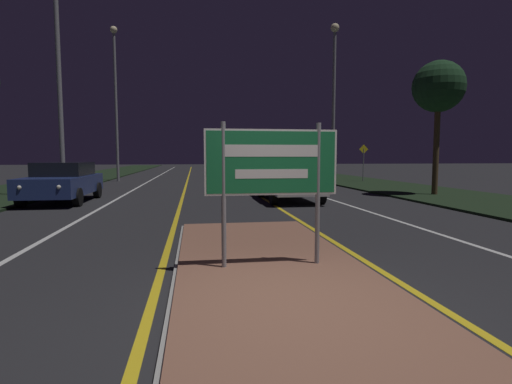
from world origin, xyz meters
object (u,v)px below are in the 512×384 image
car_approaching_0 (63,181)px  streetlight_left_near (57,34)px  streetlight_right_near (334,88)px  car_receding_2 (239,167)px  car_receding_1 (249,169)px  highway_sign (272,168)px  streetlight_left_far (116,89)px  car_receding_0 (289,181)px  warning_sign (363,159)px

car_approaching_0 → streetlight_left_near: bearing=106.2°
streetlight_right_near → car_receding_2: 15.62m
streetlight_right_near → car_approaching_0: streetlight_right_near is taller
streetlight_left_near → car_receding_1: streetlight_left_near is taller
streetlight_left_near → car_receding_2: 21.85m
highway_sign → car_receding_1: size_ratio=0.51×
highway_sign → car_approaching_0: size_ratio=0.46×
highway_sign → streetlight_left_near: (-6.31, 11.22, 4.91)m
streetlight_left_far → car_receding_2: size_ratio=2.20×
highway_sign → streetlight_left_near: bearing=119.4°
streetlight_left_far → car_receding_0: bearing=-56.8°
streetlight_left_near → streetlight_left_far: (0.03, 11.41, -0.25)m
highway_sign → streetlight_left_far: streetlight_left_far is taller
highway_sign → car_approaching_0: (-5.98, 10.07, -0.77)m
streetlight_left_near → streetlight_right_near: 13.70m
streetlight_right_near → car_approaching_0: 14.56m
streetlight_left_far → car_receding_0: (8.77, -13.39, -5.45)m
car_receding_1 → car_receding_0: bearing=-91.4°
car_receding_1 → car_approaching_0: car_approaching_0 is taller
streetlight_left_near → car_receding_0: size_ratio=2.37×
car_receding_1 → streetlight_left_far: bearing=-177.9°
car_receding_0 → streetlight_left_near: bearing=167.3°
car_receding_2 → car_approaching_0: bearing=-113.7°
warning_sign → car_receding_0: bearing=-126.9°
highway_sign → car_approaching_0: 11.74m
car_receding_0 → car_receding_2: 20.99m
highway_sign → streetlight_right_near: 17.55m
highway_sign → car_receding_2: (2.84, 30.22, -0.81)m
streetlight_left_near → warning_sign: bearing=25.5°
highway_sign → car_receding_0: size_ratio=0.48×
highway_sign → streetlight_left_far: 23.94m
highway_sign → car_receding_0: 9.59m
streetlight_right_near → warning_sign: bearing=44.0°
streetlight_left_far → car_receding_2: 13.07m
streetlight_left_near → streetlight_right_near: bearing=19.6°
car_receding_0 → car_receding_2: bearing=89.0°
streetlight_left_far → car_receding_1: 10.61m
streetlight_right_near → streetlight_left_far: bearing=152.0°
car_receding_0 → warning_sign: 12.10m
streetlight_left_far → car_receding_0: size_ratio=2.34×
highway_sign → car_receding_2: 30.36m
highway_sign → car_receding_0: highway_sign is taller
car_receding_0 → car_approaching_0: 8.50m
streetlight_right_near → car_receding_2: streetlight_right_near is taller
car_receding_1 → car_receding_2: bearing=89.8°
car_receding_1 → streetlight_right_near: bearing=-62.4°
highway_sign → car_receding_1: (2.82, 22.96, -0.78)m
streetlight_left_far → streetlight_left_near: bearing=-90.1°
streetlight_left_near → warning_sign: 18.46m
streetlight_right_near → warning_sign: streetlight_right_near is taller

